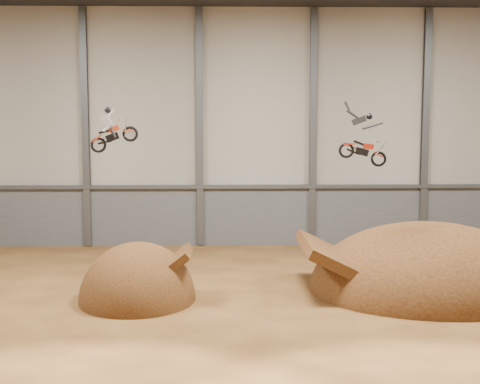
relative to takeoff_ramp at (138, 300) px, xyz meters
name	(u,v)px	position (x,y,z in m)	size (l,w,h in m)	color
floor	(275,321)	(5.59, -3.06, 0.00)	(40.00, 40.00, 0.00)	#4F3015
back_wall	(256,128)	(5.59, 11.94, 7.00)	(40.00, 0.10, 14.00)	#A8A295
lower_band_back	(256,216)	(5.59, 11.84, 1.75)	(39.80, 0.18, 3.50)	#54565C
steel_rail	(256,187)	(5.59, 11.69, 3.55)	(39.80, 0.35, 0.20)	#47494F
steel_column_1	(85,128)	(-4.41, 11.74, 7.00)	(0.40, 0.36, 13.90)	#47494F
steel_column_2	(200,128)	(2.26, 11.74, 7.00)	(0.40, 0.36, 13.90)	#47494F
steel_column_3	(313,128)	(8.92, 11.74, 7.00)	(0.40, 0.36, 13.90)	#47494F
steel_column_4	(425,128)	(15.59, 11.74, 7.00)	(0.40, 0.36, 13.90)	#47494F
takeoff_ramp	(138,300)	(0.00, 0.00, 0.00)	(4.89, 5.64, 4.89)	#3A1F0E
landing_ramp	(428,290)	(12.73, 1.20, 0.00)	(10.55, 9.33, 6.09)	#3A1F0E
fmx_rider_a	(117,125)	(-0.78, 0.24, 7.36)	(2.01, 0.76, 1.82)	#ED401D
fmx_rider_b	(361,135)	(9.24, -0.45, 6.97)	(2.61, 0.75, 2.24)	red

